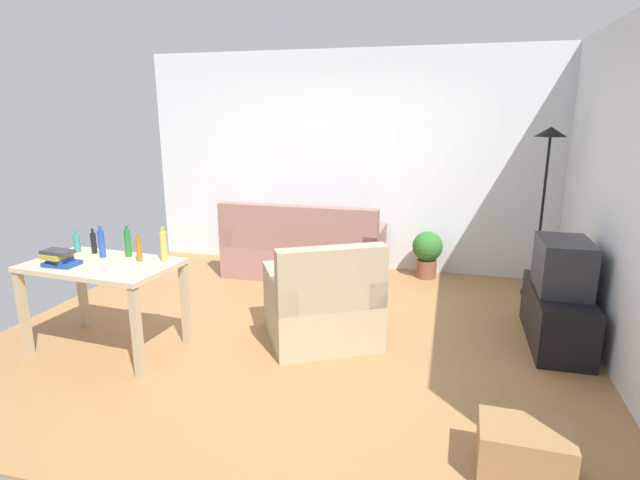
{
  "coord_description": "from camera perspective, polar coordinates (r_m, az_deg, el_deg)",
  "views": [
    {
      "loc": [
        1.29,
        -4.04,
        1.94
      ],
      "look_at": [
        0.1,
        0.5,
        0.75
      ],
      "focal_mm": 28.05,
      "sensor_mm": 36.0,
      "label": 1
    }
  ],
  "objects": [
    {
      "name": "bottle_blue",
      "position": [
        4.58,
        -23.64,
        -0.35
      ],
      "size": [
        0.05,
        0.05,
        0.27
      ],
      "color": "#2347A3",
      "rests_on": "desk"
    },
    {
      "name": "bottle_squat",
      "position": [
        4.28,
        -17.4,
        -0.66
      ],
      "size": [
        0.06,
        0.06,
        0.29
      ],
      "color": "#BCB24C",
      "rests_on": "desk"
    },
    {
      "name": "wall_right",
      "position": [
        4.28,
        32.42,
        4.1
      ],
      "size": [
        0.1,
        4.4,
        2.7
      ],
      "primitive_type": "cube",
      "color": "silver",
      "rests_on": "ground_plane"
    },
    {
      "name": "potted_plant",
      "position": [
        6.16,
        12.14,
        -1.25
      ],
      "size": [
        0.36,
        0.36,
        0.57
      ],
      "color": "brown",
      "rests_on": "ground_plane"
    },
    {
      "name": "storage_box",
      "position": [
        3.15,
        22.19,
        -21.52
      ],
      "size": [
        0.49,
        0.35,
        0.3
      ],
      "primitive_type": "cube",
      "rotation": [
        0.0,
        0.0,
        -0.03
      ],
      "color": "olive",
      "rests_on": "ground_plane"
    },
    {
      "name": "torchiere_lamp",
      "position": [
        5.75,
        24.48,
        7.71
      ],
      "size": [
        0.32,
        0.32,
        1.81
      ],
      "color": "black",
      "rests_on": "ground_plane"
    },
    {
      "name": "wall_rear",
      "position": [
        6.4,
        3.04,
        8.92
      ],
      "size": [
        5.2,
        0.1,
        2.7
      ],
      "primitive_type": "cube",
      "color": "silver",
      "rests_on": "ground_plane"
    },
    {
      "name": "tv",
      "position": [
        4.68,
        26.02,
        -2.63
      ],
      "size": [
        0.41,
        0.6,
        0.44
      ],
      "rotation": [
        0.0,
        0.0,
        1.57
      ],
      "color": "#2D2D33",
      "rests_on": "tv_stand"
    },
    {
      "name": "tv_stand",
      "position": [
        4.82,
        25.39,
        -7.88
      ],
      "size": [
        0.44,
        1.1,
        0.48
      ],
      "rotation": [
        0.0,
        0.0,
        1.57
      ],
      "color": "black",
      "rests_on": "ground_plane"
    },
    {
      "name": "couch",
      "position": [
        6.09,
        -1.89,
        -1.32
      ],
      "size": [
        1.89,
        0.84,
        0.92
      ],
      "rotation": [
        0.0,
        0.0,
        3.14
      ],
      "color": "#996B66",
      "rests_on": "ground_plane"
    },
    {
      "name": "bottle_green",
      "position": [
        4.52,
        -21.07,
        -0.3
      ],
      "size": [
        0.05,
        0.05,
        0.27
      ],
      "color": "#1E722D",
      "rests_on": "desk"
    },
    {
      "name": "book_stack",
      "position": [
        4.48,
        -27.6,
        -1.86
      ],
      "size": [
        0.26,
        0.21,
        0.13
      ],
      "color": "navy",
      "rests_on": "desk"
    },
    {
      "name": "bottle_amber",
      "position": [
        4.35,
        -19.96,
        -0.97
      ],
      "size": [
        0.04,
        0.04,
        0.24
      ],
      "color": "#9E6019",
      "rests_on": "desk"
    },
    {
      "name": "bottle_tall",
      "position": [
        4.86,
        -25.99,
        -0.25
      ],
      "size": [
        0.06,
        0.06,
        0.2
      ],
      "color": "teal",
      "rests_on": "desk"
    },
    {
      "name": "desk",
      "position": [
        4.48,
        -23.54,
        -3.73
      ],
      "size": [
        1.25,
        0.79,
        0.76
      ],
      "rotation": [
        0.0,
        0.0,
        -0.08
      ],
      "color": "#C6B28E",
      "rests_on": "ground_plane"
    },
    {
      "name": "ground_plane",
      "position": [
        4.67,
        -2.8,
        -10.49
      ],
      "size": [
        5.2,
        4.4,
        0.02
      ],
      "primitive_type": "cube",
      "color": "#9E7042"
    },
    {
      "name": "armchair",
      "position": [
        4.37,
        0.33,
        -7.53
      ],
      "size": [
        1.19,
        1.17,
        0.92
      ],
      "rotation": [
        0.0,
        0.0,
        3.65
      ],
      "color": "tan",
      "rests_on": "ground_plane"
    },
    {
      "name": "bottle_dark",
      "position": [
        4.75,
        -24.41,
        -0.28
      ],
      "size": [
        0.05,
        0.05,
        0.22
      ],
      "color": "black",
      "rests_on": "desk"
    }
  ]
}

